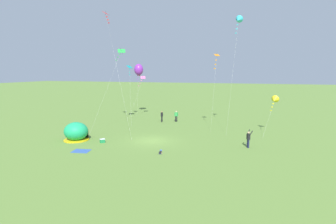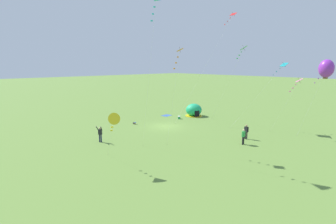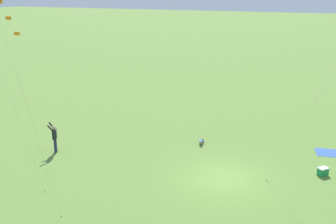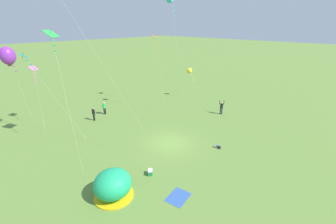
{
  "view_description": "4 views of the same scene",
  "coord_description": "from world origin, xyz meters",
  "px_view_note": "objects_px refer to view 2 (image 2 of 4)",
  "views": [
    {
      "loc": [
        10.47,
        -27.12,
        7.87
      ],
      "look_at": [
        0.85,
        3.49,
        2.87
      ],
      "focal_mm": 28.0,
      "sensor_mm": 36.0,
      "label": 1
    },
    {
      "loc": [
        24.32,
        26.4,
        8.7
      ],
      "look_at": [
        2.79,
        3.36,
        2.86
      ],
      "focal_mm": 28.0,
      "sensor_mm": 36.0,
      "label": 2
    },
    {
      "loc": [
        -4.39,
        18.78,
        9.8
      ],
      "look_at": [
        2.38,
        1.98,
        4.02
      ],
      "focal_mm": 42.0,
      "sensor_mm": 36.0,
      "label": 3
    },
    {
      "loc": [
        -14.96,
        -13.94,
        11.58
      ],
      "look_at": [
        1.51,
        1.86,
        2.51
      ],
      "focal_mm": 24.0,
      "sensor_mm": 36.0,
      "label": 4
    }
  ],
  "objects_px": {
    "popup_tent": "(194,110)",
    "kite_red": "(230,19)",
    "cooler_box": "(179,117)",
    "kite_green": "(243,50)",
    "kite_yellow": "(113,119)",
    "person_center_field": "(246,131)",
    "person_near_tent": "(243,136)",
    "kite_orange": "(178,56)",
    "kite_teal": "(281,67)",
    "kite_purple": "(326,69)",
    "toddler_crawling": "(135,123)",
    "person_arms_raised": "(100,134)",
    "kite_pink": "(297,83)"
  },
  "relations": [
    {
      "from": "popup_tent",
      "to": "kite_green",
      "type": "distance_m",
      "value": 13.35
    },
    {
      "from": "person_center_field",
      "to": "kite_green",
      "type": "xyz_separation_m",
      "value": [
        -4.8,
        -3.95,
        9.5
      ]
    },
    {
      "from": "person_near_tent",
      "to": "toddler_crawling",
      "type": "bearing_deg",
      "value": -79.65
    },
    {
      "from": "kite_orange",
      "to": "kite_purple",
      "type": "bearing_deg",
      "value": 150.15
    },
    {
      "from": "popup_tent",
      "to": "person_center_field",
      "type": "xyz_separation_m",
      "value": [
        5.89,
        13.3,
        -0.03
      ]
    },
    {
      "from": "person_arms_raised",
      "to": "kite_orange",
      "type": "relative_size",
      "value": 0.18
    },
    {
      "from": "kite_teal",
      "to": "kite_orange",
      "type": "bearing_deg",
      "value": -14.46
    },
    {
      "from": "kite_orange",
      "to": "toddler_crawling",
      "type": "bearing_deg",
      "value": -105.91
    },
    {
      "from": "person_center_field",
      "to": "person_arms_raised",
      "type": "height_order",
      "value": "person_arms_raised"
    },
    {
      "from": "popup_tent",
      "to": "person_center_field",
      "type": "relative_size",
      "value": 1.63
    },
    {
      "from": "kite_red",
      "to": "kite_orange",
      "type": "bearing_deg",
      "value": 15.05
    },
    {
      "from": "cooler_box",
      "to": "kite_orange",
      "type": "xyz_separation_m",
      "value": [
        10.99,
        10.64,
        9.17
      ]
    },
    {
      "from": "kite_orange",
      "to": "kite_pink",
      "type": "relative_size",
      "value": 1.43
    },
    {
      "from": "kite_green",
      "to": "kite_red",
      "type": "bearing_deg",
      "value": -102.47
    },
    {
      "from": "toddler_crawling",
      "to": "person_arms_raised",
      "type": "distance_m",
      "value": 9.3
    },
    {
      "from": "cooler_box",
      "to": "person_near_tent",
      "type": "xyz_separation_m",
      "value": [
        4.53,
        14.26,
        0.74
      ]
    },
    {
      "from": "kite_orange",
      "to": "person_center_field",
      "type": "bearing_deg",
      "value": 162.21
    },
    {
      "from": "toddler_crawling",
      "to": "kite_yellow",
      "type": "distance_m",
      "value": 17.1
    },
    {
      "from": "popup_tent",
      "to": "kite_red",
      "type": "xyz_separation_m",
      "value": [
        0.54,
        6.82,
        13.76
      ]
    },
    {
      "from": "kite_purple",
      "to": "kite_teal",
      "type": "bearing_deg",
      "value": -83.99
    },
    {
      "from": "cooler_box",
      "to": "kite_green",
      "type": "xyz_separation_m",
      "value": [
        -2.35,
        9.43,
        10.25
      ]
    },
    {
      "from": "person_center_field",
      "to": "kite_purple",
      "type": "bearing_deg",
      "value": 137.57
    },
    {
      "from": "cooler_box",
      "to": "kite_yellow",
      "type": "xyz_separation_m",
      "value": [
        18.44,
        10.68,
        4.07
      ]
    },
    {
      "from": "kite_teal",
      "to": "popup_tent",
      "type": "bearing_deg",
      "value": -90.21
    },
    {
      "from": "kite_red",
      "to": "kite_yellow",
      "type": "relative_size",
      "value": 3.24
    },
    {
      "from": "kite_red",
      "to": "kite_yellow",
      "type": "height_order",
      "value": "kite_red"
    },
    {
      "from": "kite_orange",
      "to": "kite_green",
      "type": "xyz_separation_m",
      "value": [
        -13.34,
        -1.21,
        1.08
      ]
    },
    {
      "from": "cooler_box",
      "to": "kite_red",
      "type": "xyz_separation_m",
      "value": [
        -2.91,
        6.9,
        14.53
      ]
    },
    {
      "from": "kite_teal",
      "to": "kite_purple",
      "type": "relative_size",
      "value": 0.97
    },
    {
      "from": "kite_red",
      "to": "cooler_box",
      "type": "bearing_deg",
      "value": -67.12
    },
    {
      "from": "popup_tent",
      "to": "person_near_tent",
      "type": "distance_m",
      "value": 16.28
    },
    {
      "from": "toddler_crawling",
      "to": "kite_red",
      "type": "xyz_separation_m",
      "value": [
        -10.37,
        8.66,
        14.57
      ]
    },
    {
      "from": "person_center_field",
      "to": "kite_pink",
      "type": "bearing_deg",
      "value": 143.7
    },
    {
      "from": "cooler_box",
      "to": "kite_purple",
      "type": "xyz_separation_m",
      "value": [
        -3.9,
        19.18,
        7.93
      ]
    },
    {
      "from": "kite_red",
      "to": "kite_teal",
      "type": "relative_size",
      "value": 1.77
    },
    {
      "from": "person_near_tent",
      "to": "kite_purple",
      "type": "bearing_deg",
      "value": 149.75
    },
    {
      "from": "kite_pink",
      "to": "kite_green",
      "type": "distance_m",
      "value": 8.39
    },
    {
      "from": "popup_tent",
      "to": "cooler_box",
      "type": "distance_m",
      "value": 3.53
    },
    {
      "from": "popup_tent",
      "to": "kite_red",
      "type": "distance_m",
      "value": 15.36
    },
    {
      "from": "kite_orange",
      "to": "kite_pink",
      "type": "xyz_separation_m",
      "value": [
        -13.25,
        6.2,
        -2.86
      ]
    },
    {
      "from": "person_near_tent",
      "to": "kite_purple",
      "type": "distance_m",
      "value": 12.13
    },
    {
      "from": "person_center_field",
      "to": "kite_yellow",
      "type": "relative_size",
      "value": 0.35
    },
    {
      "from": "kite_purple",
      "to": "kite_yellow",
      "type": "height_order",
      "value": "kite_purple"
    },
    {
      "from": "person_center_field",
      "to": "kite_yellow",
      "type": "distance_m",
      "value": 16.55
    },
    {
      "from": "kite_yellow",
      "to": "person_center_field",
      "type": "bearing_deg",
      "value": 170.44
    },
    {
      "from": "kite_red",
      "to": "kite_pink",
      "type": "distance_m",
      "value": 12.92
    },
    {
      "from": "person_arms_raised",
      "to": "kite_pink",
      "type": "relative_size",
      "value": 0.26
    },
    {
      "from": "person_center_field",
      "to": "person_near_tent",
      "type": "xyz_separation_m",
      "value": [
        2.09,
        0.88,
        0.0
      ]
    },
    {
      "from": "person_near_tent",
      "to": "kite_orange",
      "type": "distance_m",
      "value": 11.22
    },
    {
      "from": "person_center_field",
      "to": "kite_teal",
      "type": "height_order",
      "value": "kite_teal"
    }
  ]
}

